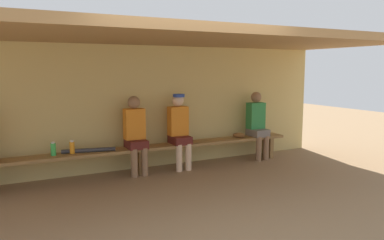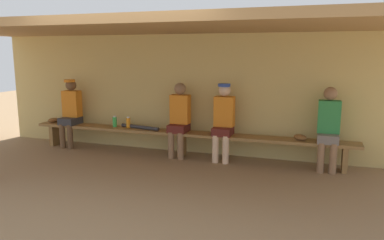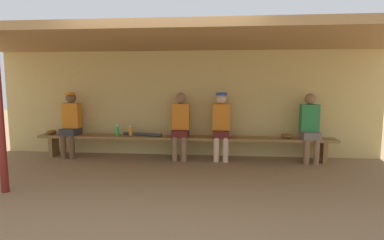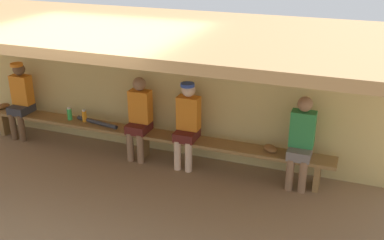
# 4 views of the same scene
# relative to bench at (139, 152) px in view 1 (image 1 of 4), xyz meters

# --- Properties ---
(ground_plane) EXTENTS (24.00, 24.00, 0.00)m
(ground_plane) POSITION_rel_bench_xyz_m (0.00, -1.55, -0.39)
(ground_plane) COLOR #8C6D4C
(back_wall) EXTENTS (8.00, 0.20, 2.20)m
(back_wall) POSITION_rel_bench_xyz_m (0.00, 0.45, 0.71)
(back_wall) COLOR tan
(back_wall) RESTS_ON ground
(dugout_roof) EXTENTS (8.00, 2.80, 0.12)m
(dugout_roof) POSITION_rel_bench_xyz_m (0.00, -0.85, 1.87)
(dugout_roof) COLOR #9E7547
(dugout_roof) RESTS_ON back_wall
(bench) EXTENTS (6.00, 0.36, 0.46)m
(bench) POSITION_rel_bench_xyz_m (0.00, 0.00, 0.00)
(bench) COLOR olive
(bench) RESTS_ON ground
(player_with_sunglasses) EXTENTS (0.34, 0.42, 1.34)m
(player_with_sunglasses) POSITION_rel_bench_xyz_m (2.48, 0.00, 0.34)
(player_with_sunglasses) COLOR slate
(player_with_sunglasses) RESTS_ON ground
(player_shirtless_tan) EXTENTS (0.34, 0.42, 1.34)m
(player_shirtless_tan) POSITION_rel_bench_xyz_m (-0.05, 0.00, 0.34)
(player_shirtless_tan) COLOR #591E19
(player_shirtless_tan) RESTS_ON ground
(player_in_blue) EXTENTS (0.34, 0.42, 1.34)m
(player_in_blue) POSITION_rel_bench_xyz_m (0.77, 0.00, 0.36)
(player_in_blue) COLOR #591E19
(player_in_blue) RESTS_ON ground
(water_bottle_orange) EXTENTS (0.08, 0.08, 0.22)m
(water_bottle_orange) POSITION_rel_bench_xyz_m (-1.37, 0.01, 0.18)
(water_bottle_orange) COLOR green
(water_bottle_orange) RESTS_ON bench
(water_bottle_blue) EXTENTS (0.08, 0.08, 0.21)m
(water_bottle_blue) POSITION_rel_bench_xyz_m (-1.09, 0.02, 0.17)
(water_bottle_blue) COLOR orange
(water_bottle_blue) RESTS_ON bench
(baseball_glove_worn) EXTENTS (0.29, 0.29, 0.09)m
(baseball_glove_worn) POSITION_rel_bench_xyz_m (2.05, 0.01, 0.12)
(baseball_glove_worn) COLOR brown
(baseball_glove_worn) RESTS_ON bench
(baseball_bat) EXTENTS (0.83, 0.22, 0.07)m
(baseball_bat) POSITION_rel_bench_xyz_m (-0.84, -0.00, 0.11)
(baseball_bat) COLOR #333338
(baseball_bat) RESTS_ON bench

